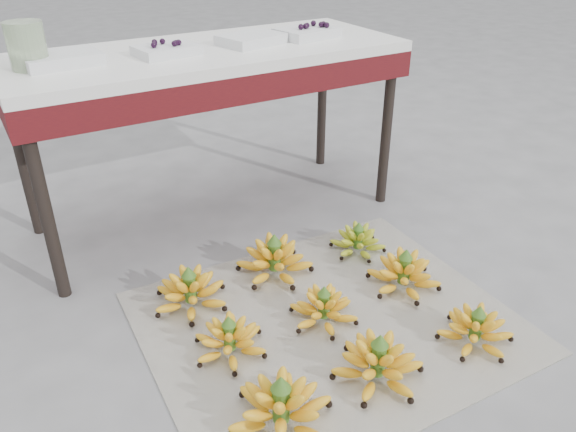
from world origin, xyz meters
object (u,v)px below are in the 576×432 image
tray_far_right (307,32)px  bunch_back_center (275,260)px  bunch_back_right (358,241)px  vendor_table (209,70)px  bunch_mid_left (230,340)px  bunch_mid_right (404,274)px  tray_right (251,39)px  bunch_front_center (378,363)px  newspaper_mat (328,322)px  tray_left (167,50)px  bunch_back_left (190,292)px  bunch_front_right (476,330)px  bunch_mid_center (323,309)px  tray_far_left (61,59)px  bunch_front_left (281,409)px  glass_jar (27,46)px

tray_far_right → bunch_back_center: bearing=-131.9°
bunch_back_right → vendor_table: 0.96m
bunch_mid_left → tray_far_right: size_ratio=0.97×
bunch_mid_left → bunch_mid_right: (0.73, -0.01, 0.01)m
vendor_table → tray_right: 0.22m
bunch_front_center → bunch_mid_left: (-0.34, 0.34, -0.01)m
newspaper_mat → tray_left: 1.21m
bunch_front_center → bunch_back_left: bearing=104.5°
bunch_back_left → bunch_back_right: (0.75, -0.01, -0.01)m
bunch_front_right → bunch_mid_center: (-0.37, 0.36, -0.00)m
bunch_mid_right → bunch_back_center: size_ratio=1.02×
bunch_mid_left → bunch_mid_center: (0.35, -0.02, -0.00)m
tray_far_left → vendor_table: bearing=-0.8°
bunch_front_left → bunch_back_left: (-0.01, 0.64, -0.01)m
bunch_mid_right → tray_far_right: 1.15m
bunch_mid_left → bunch_mid_right: size_ratio=0.82×
newspaper_mat → bunch_mid_center: (-0.01, 0.02, 0.05)m
tray_far_right → glass_jar: 1.15m
bunch_mid_right → vendor_table: size_ratio=0.21×
bunch_mid_right → glass_jar: glass_jar is taller
bunch_front_center → glass_jar: bearing=103.5°
bunch_back_left → bunch_front_right: bearing=-46.4°
bunch_mid_center → tray_far_left: size_ratio=0.98×
bunch_mid_left → tray_far_left: (-0.21, 0.90, 0.75)m
newspaper_mat → tray_right: 1.22m
newspaper_mat → bunch_back_right: bunch_back_right is taller
newspaper_mat → bunch_front_center: bearing=-94.4°
tray_right → tray_far_right: (0.28, -0.00, 0.00)m
bunch_front_left → tray_left: (0.18, 1.19, 0.74)m
bunch_back_center → tray_far_right: size_ratio=1.16×
bunch_front_center → glass_jar: (-0.66, 1.23, 0.80)m
bunch_front_left → tray_right: tray_right is taller
tray_far_left → bunch_mid_center: bearing=-58.3°
bunch_mid_center → tray_far_right: size_ratio=0.98×
newspaper_mat → bunch_front_center: size_ratio=3.57×
bunch_front_right → bunch_mid_right: size_ratio=0.98×
bunch_back_right → tray_far_right: size_ratio=0.86×
newspaper_mat → tray_far_right: 1.29m
tray_far_left → bunch_back_right: bearing=-32.8°
tray_far_right → bunch_front_center: bearing=-112.1°
bunch_back_center → tray_far_right: (0.48, 0.53, 0.74)m
bunch_front_left → bunch_front_center: 0.35m
bunch_front_center → bunch_mid_center: bearing=73.1°
bunch_front_left → tray_far_right: 1.64m
bunch_mid_center → bunch_mid_right: 0.38m
bunch_mid_right → glass_jar: (-1.05, 0.90, 0.81)m
bunch_front_right → glass_jar: (-1.05, 1.27, 0.81)m
tray_far_right → glass_jar: bearing=178.1°
bunch_front_right → bunch_mid_center: bearing=112.1°
bunch_front_center → bunch_mid_right: size_ratio=1.03×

